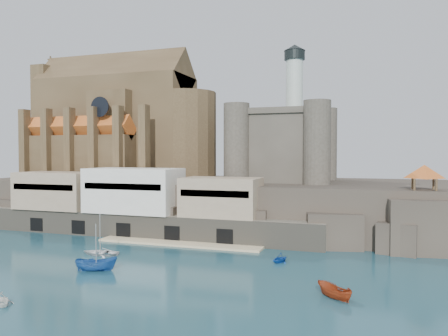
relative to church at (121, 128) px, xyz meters
The scene contains 12 objects.
ground 53.14m from the church, 60.03° to the right, with size 300.00×300.00×0.00m, color #173E4C.
promontory 29.58m from the church, ahead, with size 100.00×36.00×10.00m.
quay 28.37m from the church, 53.41° to the right, with size 70.00×12.00×13.05m.
church is the anchor object (origin of this frame).
castle_keep 40.39m from the church, ahead, with size 21.20×21.20×29.30m.
rock_outcrop 70.41m from the church, 13.61° to the right, with size 14.50×10.50×8.70m.
pavilion 68.65m from the church, 13.48° to the right, with size 6.40×6.40×5.40m.
boat_1 65.23m from the church, 69.92° to the right, with size 2.81×1.72×3.26m, color white.
boat_2 53.35m from the church, 62.31° to the right, with size 2.14×2.19×5.68m, color #1F5095.
boat_5 73.28m from the church, 39.21° to the right, with size 1.79×1.84×4.77m, color #943515.
boat_6 44.70m from the church, 63.22° to the right, with size 4.27×1.24×5.97m, color white.
boat_7 58.91m from the church, 33.82° to the right, with size 2.82×1.72×3.27m, color #103F9D.
Camera 1 is at (33.61, -51.37, 16.04)m, focal length 35.00 mm.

